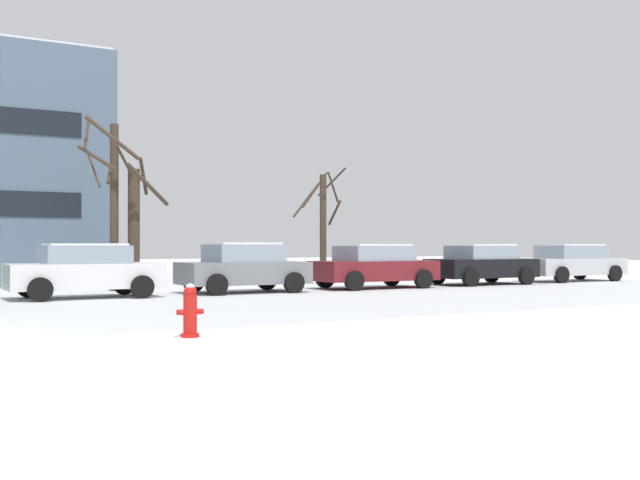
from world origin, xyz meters
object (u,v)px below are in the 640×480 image
object	(u,v)px
parked_car_white	(85,270)
parked_car_black	(482,264)
fire_hydrant	(190,310)
parked_car_maroon	(374,266)
parked_car_silver	(571,262)
parked_car_gray	(243,267)

from	to	relation	value
parked_car_white	parked_car_black	world-z (taller)	parked_car_white
fire_hydrant	parked_car_white	bearing A→B (deg)	85.82
parked_car_white	parked_car_maroon	bearing A→B (deg)	-0.51
parked_car_white	parked_car_silver	world-z (taller)	parked_car_white
parked_car_maroon	parked_car_black	world-z (taller)	parked_car_maroon
parked_car_white	parked_car_maroon	xyz separation A→B (m)	(9.62, -0.09, -0.01)
parked_car_white	parked_car_maroon	size ratio (longest dim) A/B	0.98
fire_hydrant	parked_car_maroon	size ratio (longest dim) A/B	0.20
fire_hydrant	parked_car_silver	distance (m)	22.34
parked_car_gray	parked_car_maroon	world-z (taller)	parked_car_gray
parked_car_maroon	parked_car_black	xyz separation A→B (m)	(4.81, 0.01, 0.00)
fire_hydrant	parked_car_gray	world-z (taller)	parked_car_gray
parked_car_white	parked_car_silver	distance (m)	19.23
parked_car_silver	parked_car_maroon	bearing A→B (deg)	-179.50
parked_car_black	parked_car_silver	size ratio (longest dim) A/B	0.89
fire_hydrant	parked_car_black	distance (m)	18.13
parked_car_gray	parked_car_black	distance (m)	9.62
fire_hydrant	parked_car_black	xyz separation A→B (m)	(15.16, 9.95, 0.32)
parked_car_gray	parked_car_silver	xyz separation A→B (m)	(14.42, 0.01, -0.02)
parked_car_black	parked_car_maroon	bearing A→B (deg)	-179.94
parked_car_gray	parked_car_silver	size ratio (longest dim) A/B	0.85
parked_car_silver	fire_hydrant	bearing A→B (deg)	-153.33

